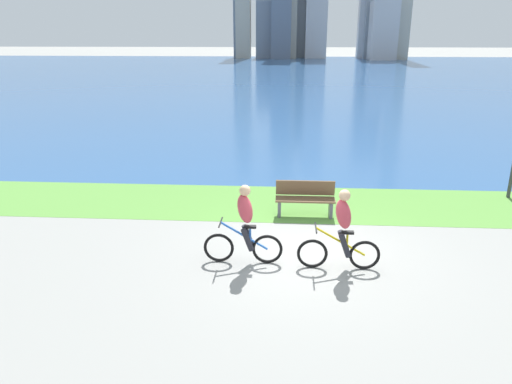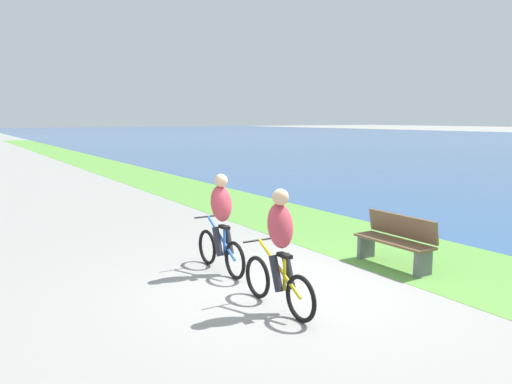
# 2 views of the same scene
# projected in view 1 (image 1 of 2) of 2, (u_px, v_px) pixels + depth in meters

# --- Properties ---
(ground_plane) EXTENTS (300.00, 300.00, 0.00)m
(ground_plane) POSITION_uv_depth(u_px,v_px,m) (306.00, 254.00, 10.09)
(ground_plane) COLOR gray
(grass_strip_bayside) EXTENTS (120.00, 2.91, 0.01)m
(grass_strip_bayside) POSITION_uv_depth(u_px,v_px,m) (302.00, 203.00, 13.06)
(grass_strip_bayside) COLOR #59933D
(grass_strip_bayside) RESTS_ON ground
(bay_water_surface) EXTENTS (300.00, 83.01, 0.00)m
(bay_water_surface) POSITION_uv_depth(u_px,v_px,m) (292.00, 74.00, 53.70)
(bay_water_surface) COLOR #2D568C
(bay_water_surface) RESTS_ON ground
(cyclist_lead) EXTENTS (1.61, 0.52, 1.66)m
(cyclist_lead) POSITION_uv_depth(u_px,v_px,m) (245.00, 225.00, 9.47)
(cyclist_lead) COLOR black
(cyclist_lead) RESTS_ON ground
(cyclist_trailing) EXTENTS (1.63, 0.52, 1.65)m
(cyclist_trailing) POSITION_uv_depth(u_px,v_px,m) (342.00, 230.00, 9.22)
(cyclist_trailing) COLOR black
(cyclist_trailing) RESTS_ON ground
(bench_near_path) EXTENTS (1.50, 0.47, 0.90)m
(bench_near_path) POSITION_uv_depth(u_px,v_px,m) (305.00, 199.00, 12.09)
(bench_near_path) COLOR brown
(bench_near_path) RESTS_ON ground
(city_skyline_far_shore) EXTENTS (30.43, 11.20, 26.83)m
(city_skyline_far_shore) POSITION_uv_depth(u_px,v_px,m) (316.00, 1.00, 82.98)
(city_skyline_far_shore) COLOR slate
(city_skyline_far_shore) RESTS_ON ground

